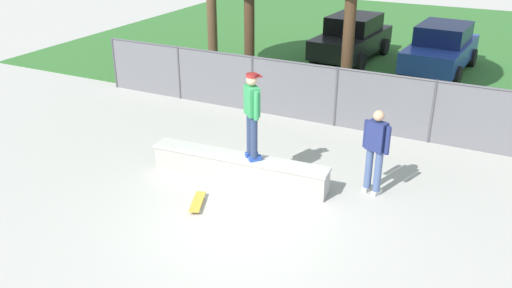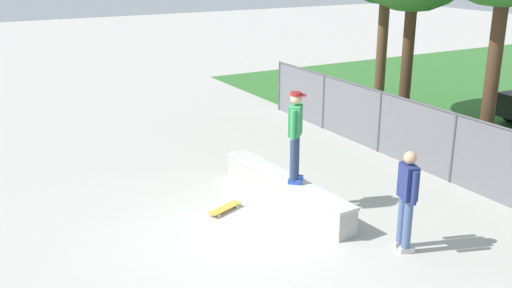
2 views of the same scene
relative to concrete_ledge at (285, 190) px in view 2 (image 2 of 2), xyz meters
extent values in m
plane|color=#ADAAA3|center=(0.83, -1.39, -0.30)|extent=(80.00, 80.00, 0.00)
cube|color=#A8A59E|center=(0.00, 0.00, -0.03)|extent=(3.92, 0.69, 0.53)
cube|color=beige|center=(0.00, 0.00, 0.26)|extent=(3.97, 0.74, 0.06)
cube|color=#2647A5|center=(0.26, 0.10, 0.34)|extent=(0.26, 0.27, 0.10)
cube|color=#2647A5|center=(0.42, -0.05, 0.34)|extent=(0.26, 0.27, 0.10)
cylinder|color=navy|center=(0.24, 0.07, 0.83)|extent=(0.15, 0.15, 0.88)
cylinder|color=navy|center=(0.40, -0.08, 0.83)|extent=(0.15, 0.15, 0.88)
cube|color=#2D8C4C|center=(0.32, 0.00, 1.57)|extent=(0.43, 0.42, 0.60)
cylinder|color=#2D8C4C|center=(0.14, 0.17, 1.55)|extent=(0.10, 0.10, 0.58)
cylinder|color=#2D8C4C|center=(0.51, -0.17, 1.55)|extent=(0.10, 0.10, 0.58)
sphere|color=tan|center=(0.32, 0.00, 2.00)|extent=(0.22, 0.22, 0.22)
cylinder|color=maroon|center=(0.32, 0.00, 2.10)|extent=(0.23, 0.23, 0.06)
cube|color=maroon|center=(0.41, 0.09, 2.08)|extent=(0.23, 0.22, 0.02)
cube|color=gold|center=(-0.24, -1.28, -0.22)|extent=(0.48, 0.82, 0.02)
cube|color=#B2B2B7|center=(-0.14, -1.53, -0.24)|extent=(0.15, 0.11, 0.02)
cube|color=#B2B2B7|center=(-0.34, -1.03, -0.24)|extent=(0.15, 0.11, 0.02)
cylinder|color=silver|center=(-0.22, -1.56, -0.27)|extent=(0.05, 0.06, 0.05)
cylinder|color=silver|center=(-0.06, -1.50, -0.27)|extent=(0.05, 0.06, 0.05)
cylinder|color=silver|center=(-0.42, -1.06, -0.27)|extent=(0.05, 0.06, 0.05)
cylinder|color=silver|center=(-0.26, -1.00, -0.27)|extent=(0.05, 0.06, 0.05)
cylinder|color=#4C4C51|center=(-6.58, 3.89, 0.51)|extent=(0.07, 0.07, 1.62)
cylinder|color=#4C4C51|center=(-4.11, 3.89, 0.51)|extent=(0.07, 0.07, 1.62)
cylinder|color=#4C4C51|center=(-1.64, 3.89, 0.51)|extent=(0.07, 0.07, 1.62)
cylinder|color=#4C4C51|center=(0.83, 3.89, 0.51)|extent=(0.07, 0.07, 1.62)
cylinder|color=#4C4C51|center=(0.83, 3.89, 1.29)|extent=(14.82, 0.05, 0.05)
cube|color=slate|center=(0.83, 3.89, 0.51)|extent=(14.82, 0.01, 1.62)
cylinder|color=brown|center=(-4.21, 6.08, 1.67)|extent=(0.32, 0.32, 3.93)
cylinder|color=#47301E|center=(-2.61, 5.61, 1.66)|extent=(0.32, 0.32, 3.91)
cylinder|color=#47301E|center=(0.72, 5.04, 1.87)|extent=(0.32, 0.32, 4.33)
cylinder|color=black|center=(-1.81, 9.37, 0.02)|extent=(0.27, 0.66, 0.64)
cube|color=beige|center=(2.61, 0.79, -0.25)|extent=(0.19, 0.28, 0.10)
cube|color=beige|center=(2.82, 0.72, -0.25)|extent=(0.19, 0.28, 0.10)
cylinder|color=#475B89|center=(2.60, 0.77, 0.24)|extent=(0.15, 0.15, 0.88)
cylinder|color=#475B89|center=(2.81, 0.70, 0.24)|extent=(0.15, 0.15, 0.88)
cube|color=navy|center=(2.71, 0.73, 0.98)|extent=(0.43, 0.33, 0.60)
cylinder|color=navy|center=(2.47, 0.81, 0.96)|extent=(0.10, 0.10, 0.58)
cylinder|color=navy|center=(2.94, 0.65, 0.96)|extent=(0.10, 0.10, 0.58)
sphere|color=tan|center=(2.71, 0.73, 1.41)|extent=(0.22, 0.22, 0.22)
camera|label=1|loc=(4.85, -8.91, 5.15)|focal=37.32mm
camera|label=2|loc=(9.41, -5.99, 4.64)|focal=40.88mm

